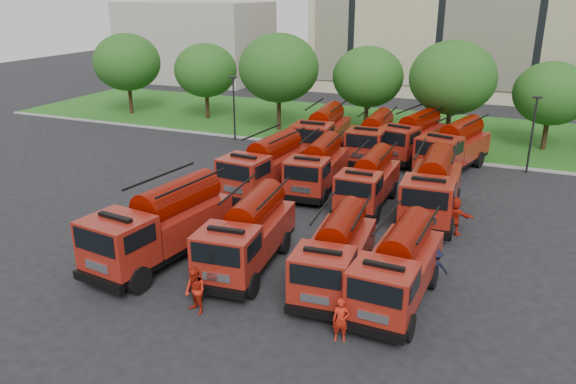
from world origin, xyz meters
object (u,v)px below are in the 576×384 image
at_px(fire_truck_2, 336,253).
at_px(fire_truck_8, 322,132).
at_px(firefighter_2, 380,300).
at_px(fire_truck_7, 432,187).
at_px(firefighter_4, 263,208).
at_px(fire_truck_5, 318,166).
at_px(fire_truck_6, 369,180).
at_px(firefighter_3, 433,285).
at_px(firefighter_1, 196,313).
at_px(fire_truck_11, 454,147).
at_px(fire_truck_10, 412,136).
at_px(fire_truck_1, 248,234).
at_px(fire_truck_9, 373,138).
at_px(fire_truck_3, 398,267).
at_px(firefighter_0, 340,340).
at_px(fire_truck_4, 266,165).
at_px(fire_truck_0, 161,224).
at_px(firefighter_5, 453,234).

bearing_deg(fire_truck_2, fire_truck_8, 106.54).
height_order(fire_truck_8, firefighter_2, fire_truck_8).
relative_size(fire_truck_7, firefighter_4, 4.53).
distance_m(fire_truck_5, firefighter_4, 4.62).
bearing_deg(fire_truck_6, firefighter_4, -152.79).
xyz_separation_m(fire_truck_6, firefighter_3, (4.98, -7.83, -1.48)).
bearing_deg(fire_truck_6, firefighter_2, -72.38).
xyz_separation_m(fire_truck_8, firefighter_1, (2.91, -21.98, -1.74)).
relative_size(fire_truck_11, firefighter_1, 4.17).
bearing_deg(fire_truck_10, fire_truck_8, -149.55).
bearing_deg(fire_truck_10, fire_truck_1, -85.87).
distance_m(fire_truck_6, fire_truck_9, 9.18).
distance_m(fire_truck_3, fire_truck_6, 10.45).
height_order(fire_truck_10, firefighter_0, fire_truck_10).
relative_size(fire_truck_4, firefighter_3, 4.53).
bearing_deg(fire_truck_8, fire_truck_0, -96.71).
bearing_deg(fire_truck_0, firefighter_0, -9.08).
distance_m(fire_truck_10, fire_truck_11, 3.65).
relative_size(fire_truck_8, firefighter_3, 4.77).
relative_size(fire_truck_11, firefighter_0, 4.74).
bearing_deg(firefighter_1, fire_truck_5, 116.58).
xyz_separation_m(fire_truck_0, firefighter_4, (1.39, 7.50, -1.72)).
bearing_deg(firefighter_4, fire_truck_5, -89.88).
bearing_deg(fire_truck_6, fire_truck_2, -83.13).
xyz_separation_m(fire_truck_2, fire_truck_6, (-1.22, 9.44, 0.01)).
xyz_separation_m(fire_truck_6, firefighter_2, (3.24, -9.90, -1.48)).
bearing_deg(fire_truck_10, fire_truck_6, -78.64).
relative_size(fire_truck_1, firefighter_5, 3.61).
relative_size(fire_truck_4, firefighter_4, 4.49).
bearing_deg(fire_truck_1, fire_truck_6, 67.43).
bearing_deg(fire_truck_8, fire_truck_4, -97.10).
relative_size(fire_truck_3, fire_truck_7, 0.89).
distance_m(fire_truck_4, fire_truck_8, 8.69).
relative_size(fire_truck_4, firefighter_2, 4.14).
height_order(fire_truck_4, fire_truck_7, fire_truck_7).
bearing_deg(fire_truck_0, firefighter_4, 87.09).
bearing_deg(fire_truck_1, firefighter_0, -40.00).
height_order(fire_truck_1, firefighter_5, fire_truck_1).
height_order(fire_truck_11, firefighter_2, fire_truck_11).
relative_size(firefighter_0, firefighter_1, 0.88).
xyz_separation_m(fire_truck_6, fire_truck_9, (-2.13, 8.93, 0.13)).
relative_size(fire_truck_10, firefighter_1, 4.05).
height_order(fire_truck_0, fire_truck_6, fire_truck_0).
bearing_deg(fire_truck_3, firefighter_5, 83.36).
bearing_deg(fire_truck_2, fire_truck_6, 92.42).
distance_m(fire_truck_0, fire_truck_3, 10.52).
relative_size(fire_truck_0, fire_truck_5, 1.15).
relative_size(fire_truck_3, fire_truck_10, 0.89).
distance_m(fire_truck_8, firefighter_3, 19.64).
xyz_separation_m(fire_truck_7, firefighter_5, (1.44, -1.82, -1.68)).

